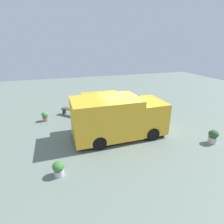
{
  "coord_description": "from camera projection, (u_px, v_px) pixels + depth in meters",
  "views": [
    {
      "loc": [
        3.61,
        8.89,
        5.07
      ],
      "look_at": [
        0.29,
        -1.53,
        0.86
      ],
      "focal_mm": 28.59,
      "sensor_mm": 36.0,
      "label": 1
    }
  ],
  "objects": [
    {
      "name": "ground_plane",
      "position": [
        124.0,
        133.0,
        10.75
      ],
      "size": [
        40.0,
        40.0,
        0.0
      ],
      "primitive_type": "plane",
      "color": "slate"
    },
    {
      "name": "food_truck",
      "position": [
        117.0,
        118.0,
        10.04
      ],
      "size": [
        5.21,
        2.89,
        2.34
      ],
      "color": "gold",
      "rests_on": "ground_plane"
    },
    {
      "name": "person_customer",
      "position": [
        139.0,
        102.0,
        15.47
      ],
      "size": [
        0.66,
        0.76,
        0.9
      ],
      "color": "navy",
      "rests_on": "ground_plane"
    },
    {
      "name": "planter_flowering_near",
      "position": [
        59.0,
        168.0,
        7.22
      ],
      "size": [
        0.48,
        0.48,
        0.64
      ],
      "color": "silver",
      "rests_on": "ground_plane"
    },
    {
      "name": "planter_flowering_far",
      "position": [
        45.0,
        116.0,
        12.36
      ],
      "size": [
        0.47,
        0.47,
        0.68
      ],
      "color": "#B27858",
      "rests_on": "ground_plane"
    },
    {
      "name": "planter_flowering_side",
      "position": [
        213.0,
        136.0,
        9.59
      ],
      "size": [
        0.51,
        0.51,
        0.76
      ],
      "color": "beige",
      "rests_on": "ground_plane"
    },
    {
      "name": "plaza_bench",
      "position": [
        70.0,
        111.0,
        13.35
      ],
      "size": [
        1.33,
        1.31,
        0.51
      ],
      "color": "brown",
      "rests_on": "ground_plane"
    },
    {
      "name": "trash_bin",
      "position": [
        159.0,
        108.0,
        13.75
      ],
      "size": [
        0.54,
        0.54,
        0.86
      ],
      "color": "#495853",
      "rests_on": "ground_plane"
    }
  ]
}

